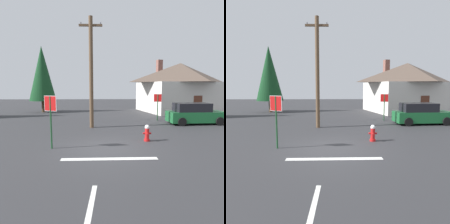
{
  "view_description": "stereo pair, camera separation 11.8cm",
  "coord_description": "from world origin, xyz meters",
  "views": [
    {
      "loc": [
        -0.04,
        -9.81,
        2.9
      ],
      "look_at": [
        0.41,
        2.98,
        1.36
      ],
      "focal_mm": 33.4,
      "sensor_mm": 36.0,
      "label": 1
    },
    {
      "loc": [
        0.08,
        -9.81,
        2.9
      ],
      "look_at": [
        0.41,
        2.98,
        1.36
      ],
      "focal_mm": 33.4,
      "sensor_mm": 36.0,
      "label": 2
    }
  ],
  "objects": [
    {
      "name": "lane_center_stripe",
      "position": [
        -0.41,
        -5.29,
        0.0
      ],
      "size": [
        0.27,
        2.71,
        0.01
      ],
      "primitive_type": "cube",
      "rotation": [
        0.0,
        0.0,
        1.52
      ],
      "color": "silver",
      "rests_on": "ground"
    },
    {
      "name": "utility_pole",
      "position": [
        -0.98,
        4.97,
        4.01
      ],
      "size": [
        1.6,
        0.28,
        7.67
      ],
      "color": "brown",
      "rests_on": "ground"
    },
    {
      "name": "fire_hydrant",
      "position": [
        2.23,
        1.1,
        0.43
      ],
      "size": [
        0.44,
        0.38,
        0.88
      ],
      "color": "red",
      "rests_on": "ground"
    },
    {
      "name": "stop_sign_near",
      "position": [
        -2.56,
        -0.1,
        1.78
      ],
      "size": [
        0.64,
        0.36,
        2.5
      ],
      "color": "#1E4C28",
      "rests_on": "ground"
    },
    {
      "name": "stop_sign_far",
      "position": [
        4.53,
        7.98,
        1.63
      ],
      "size": [
        0.66,
        0.18,
        2.3
      ],
      "color": "#1E4C28",
      "rests_on": "ground"
    },
    {
      "name": "lane_stop_bar",
      "position": [
        0.14,
        -1.66,
        0.0
      ],
      "size": [
        3.93,
        0.33,
        0.01
      ],
      "primitive_type": "cube",
      "rotation": [
        0.0,
        0.0,
        0.01
      ],
      "color": "silver",
      "rests_on": "ground"
    },
    {
      "name": "ground_plane",
      "position": [
        0.0,
        0.0,
        -0.05
      ],
      "size": [
        80.0,
        80.0,
        0.1
      ],
      "primitive_type": "cube",
      "color": "#2D2D30"
    },
    {
      "name": "house",
      "position": [
        8.89,
        14.86,
        2.96
      ],
      "size": [
        10.48,
        9.22,
        6.14
      ],
      "color": "beige",
      "rests_on": "ground"
    },
    {
      "name": "parked_car",
      "position": [
        7.03,
        6.23,
        0.79
      ],
      "size": [
        4.44,
        2.13,
        1.66
      ],
      "color": "#195B2D",
      "rests_on": "ground"
    },
    {
      "name": "pine_tree_tall_left",
      "position": [
        -7.15,
        14.41,
        4.4
      ],
      "size": [
        2.99,
        2.99,
        7.48
      ],
      "color": "#4C3823",
      "rests_on": "ground"
    }
  ]
}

